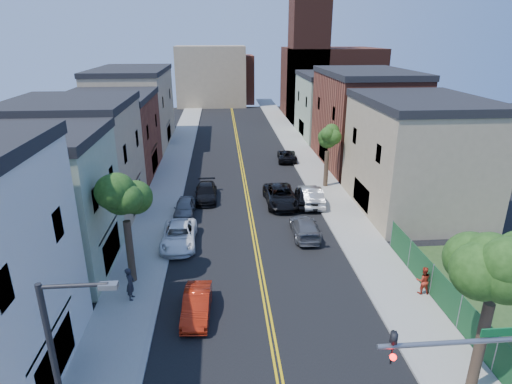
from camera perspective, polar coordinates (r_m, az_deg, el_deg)
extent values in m
cube|color=gray|center=(51.42, -10.89, 4.01)|extent=(3.20, 100.00, 0.15)
cube|color=gray|center=(52.11, 6.70, 4.47)|extent=(3.20, 100.00, 0.15)
cube|color=gray|center=(51.26, -8.94, 4.08)|extent=(0.30, 100.00, 0.15)
cube|color=gray|center=(51.80, 4.79, 4.44)|extent=(0.30, 100.00, 0.15)
cube|color=gray|center=(29.47, -27.89, -2.03)|extent=(9.00, 8.00, 8.50)
cube|color=#998466|center=(37.36, -22.92, 3.58)|extent=(9.00, 10.00, 9.00)
cube|color=brown|center=(47.71, -19.02, 6.86)|extent=(9.00, 12.00, 8.00)
cube|color=#998466|center=(60.99, -16.08, 10.67)|extent=(9.00, 16.00, 9.50)
cube|color=#998466|center=(38.15, 20.72, 4.20)|extent=(9.00, 12.00, 9.00)
cube|color=brown|center=(50.67, 14.24, 9.26)|extent=(9.00, 14.00, 10.00)
cube|color=gray|center=(64.00, 10.22, 11.11)|extent=(9.00, 12.00, 8.50)
cube|color=#4C2319|center=(80.00, 9.88, 14.22)|extent=(16.00, 14.00, 12.00)
cube|color=#4C2319|center=(74.63, 6.99, 17.79)|extent=(6.00, 6.00, 22.00)
cube|color=#998466|center=(91.47, -6.04, 15.16)|extent=(14.00, 8.00, 12.00)
cube|color=brown|center=(95.56, -3.49, 14.85)|extent=(10.00, 8.00, 10.00)
cube|color=#143F1E|center=(25.67, 23.98, -12.56)|extent=(0.04, 15.00, 1.90)
cylinder|color=#38251C|center=(26.71, -16.53, -7.64)|extent=(0.44, 0.44, 3.96)
sphere|color=#1A3A10|center=(25.03, -17.52, 1.14)|extent=(5.20, 5.20, 5.20)
sphere|color=#1A3A10|center=(24.24, -16.76, 3.19)|extent=(3.90, 3.90, 3.90)
sphere|color=#1A3A10|center=(25.80, -18.29, 0.39)|extent=(3.64, 3.64, 3.64)
cylinder|color=#38251C|center=(20.45, 27.74, -18.17)|extent=(0.44, 0.44, 4.40)
sphere|color=#1A3A10|center=(18.05, 30.24, -5.95)|extent=(5.80, 5.80, 5.80)
sphere|color=#1A3A10|center=(18.40, 27.44, -6.95)|extent=(4.06, 4.06, 4.06)
cylinder|color=#38251C|center=(42.25, 9.39, 3.10)|extent=(0.44, 0.44, 3.52)
sphere|color=#1A3A10|center=(41.30, 9.69, 8.06)|extent=(4.40, 4.40, 4.40)
sphere|color=#1A3A10|center=(40.92, 10.48, 9.16)|extent=(3.30, 3.30, 3.30)
sphere|color=#1A3A10|center=(41.71, 8.92, 7.60)|extent=(3.08, 3.08, 3.08)
cylinder|color=slate|center=(13.20, 27.54, -17.32)|extent=(5.40, 0.14, 0.14)
imported|color=black|center=(12.25, 17.80, -19.27)|extent=(0.16, 0.20, 1.00)
sphere|color=#FF0C0C|center=(12.30, 17.91, -20.33)|extent=(0.18, 0.18, 0.18)
cube|color=#0C5926|center=(13.32, 29.62, -16.04)|extent=(0.90, 0.04, 0.25)
cylinder|color=black|center=(12.55, -23.28, -11.47)|extent=(1.80, 0.12, 0.12)
cube|color=slate|center=(12.31, -19.20, -11.79)|extent=(0.50, 0.25, 0.15)
imported|color=#AE200B|center=(23.84, -7.94, -14.75)|extent=(1.59, 4.09, 1.33)
imported|color=white|center=(31.17, -10.29, -5.77)|extent=(2.43, 5.22, 1.45)
imported|color=slate|center=(36.03, -9.56, -2.08)|extent=(1.71, 4.06, 1.37)
imported|color=black|center=(39.12, -6.71, -0.06)|extent=(1.95, 4.79, 1.39)
imported|color=#505157|center=(32.20, 6.57, -4.73)|extent=(2.07, 4.80, 1.38)
imported|color=black|center=(38.00, 6.81, -0.47)|extent=(2.58, 5.12, 1.67)
imported|color=#9EA1A5|center=(38.09, 7.32, -0.46)|extent=(1.90, 5.07, 1.66)
imported|color=black|center=(51.12, 4.17, 4.90)|extent=(2.54, 4.81, 1.29)
imported|color=black|center=(37.81, 3.33, -0.53)|extent=(2.81, 5.81, 1.59)
imported|color=#222228|center=(25.47, -16.50, -11.70)|extent=(0.48, 0.72, 1.96)
imported|color=#AD2B1A|center=(26.80, 21.49, -10.96)|extent=(0.88, 0.72, 1.69)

